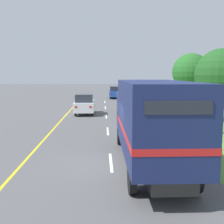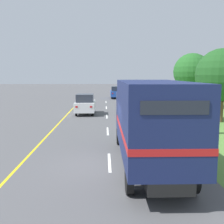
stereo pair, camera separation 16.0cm
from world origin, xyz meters
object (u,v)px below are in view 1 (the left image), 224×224
at_px(horse_trailer_truck, 151,119).
at_px(highway_sign, 205,105).
at_px(lead_car_blue_ahead, 115,92).
at_px(lead_car_white, 85,104).
at_px(roadside_tree_near, 221,75).
at_px(roadside_tree_far, 192,76).
at_px(roadside_tree_mid, 191,72).

relative_size(horse_trailer_truck, highway_sign, 2.90).
xyz_separation_m(horse_trailer_truck, lead_car_blue_ahead, (0.08, 33.14, -0.99)).
relative_size(lead_car_white, roadside_tree_near, 0.67).
relative_size(horse_trailer_truck, roadside_tree_far, 1.57).
relative_size(horse_trailer_truck, lead_car_white, 2.20).
height_order(horse_trailer_truck, roadside_tree_far, roadside_tree_far).
bearing_deg(horse_trailer_truck, roadside_tree_far, 69.21).
xyz_separation_m(roadside_tree_near, roadside_tree_mid, (0.57, 9.38, 0.34)).
distance_m(horse_trailer_truck, highway_sign, 7.45).
xyz_separation_m(highway_sign, roadside_tree_mid, (3.49, 14.00, 2.16)).
distance_m(roadside_tree_near, roadside_tree_far, 16.64).
xyz_separation_m(horse_trailer_truck, roadside_tree_far, (10.25, 27.01, 1.52)).
xyz_separation_m(horse_trailer_truck, roadside_tree_mid, (7.88, 20.02, 2.04)).
bearing_deg(horse_trailer_truck, roadside_tree_mid, 68.52).
height_order(lead_car_white, roadside_tree_mid, roadside_tree_mid).
distance_m(lead_car_white, roadside_tree_mid, 12.75).
distance_m(lead_car_blue_ahead, roadside_tree_mid, 15.56).
bearing_deg(roadside_tree_mid, lead_car_blue_ahead, 120.72).
distance_m(highway_sign, roadside_tree_mid, 14.59).
bearing_deg(horse_trailer_truck, highway_sign, 53.91).
bearing_deg(roadside_tree_far, lead_car_blue_ahead, 148.93).
distance_m(lead_car_blue_ahead, highway_sign, 27.47).
bearing_deg(horse_trailer_truck, lead_car_blue_ahead, 89.86).
distance_m(lead_car_white, highway_sign, 12.23).
bearing_deg(roadside_tree_far, lead_car_white, -139.67).
height_order(lead_car_blue_ahead, roadside_tree_far, roadside_tree_far).
distance_m(horse_trailer_truck, lead_car_white, 15.72).
bearing_deg(lead_car_white, roadside_tree_far, 40.33).
height_order(highway_sign, roadside_tree_far, roadside_tree_far).
xyz_separation_m(lead_car_blue_ahead, roadside_tree_far, (10.17, -6.13, 2.51)).
bearing_deg(lead_car_blue_ahead, roadside_tree_mid, -59.28).
height_order(lead_car_white, roadside_tree_far, roadside_tree_far).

